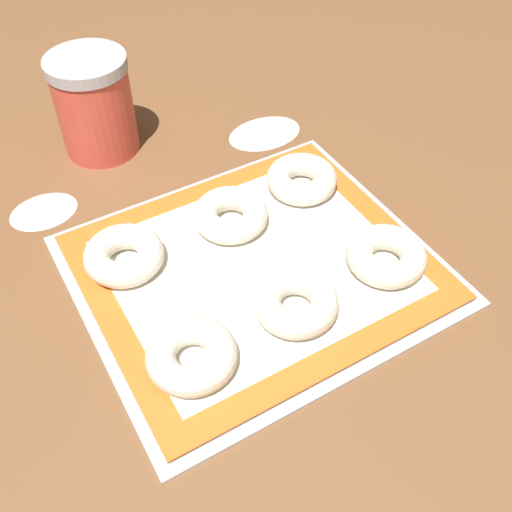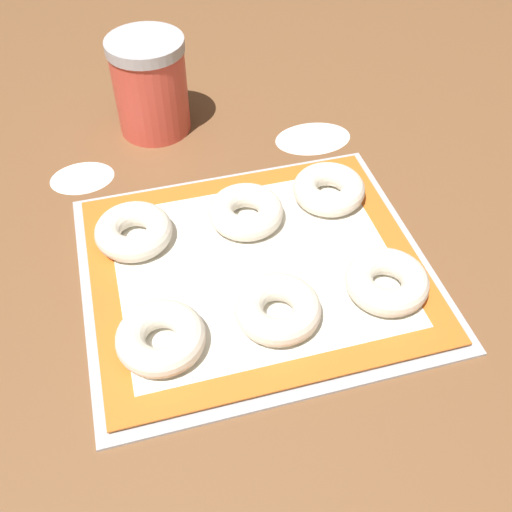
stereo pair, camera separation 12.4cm
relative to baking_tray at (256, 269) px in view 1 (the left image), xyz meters
name	(u,v)px [view 1 (the left image)]	position (x,y,z in m)	size (l,w,h in m)	color
ground_plane	(266,274)	(0.01, -0.01, 0.00)	(2.80, 2.80, 0.00)	brown
baking_tray	(256,269)	(0.00, 0.00, 0.00)	(0.40, 0.36, 0.01)	#B2B5BA
baking_mat	(256,266)	(0.00, 0.00, 0.01)	(0.38, 0.33, 0.00)	orange
bagel_front_left	(192,355)	(-0.12, -0.08, 0.02)	(0.09, 0.09, 0.03)	silver
bagel_front_center	(296,303)	(0.00, -0.08, 0.02)	(0.09, 0.09, 0.03)	silver
bagel_front_right	(386,256)	(0.13, -0.08, 0.02)	(0.09, 0.09, 0.03)	silver
bagel_back_left	(124,255)	(-0.13, 0.08, 0.02)	(0.09, 0.09, 0.03)	silver
bagel_back_center	(229,215)	(0.01, 0.08, 0.02)	(0.09, 0.09, 0.03)	silver
bagel_back_right	(302,179)	(0.12, 0.09, 0.02)	(0.09, 0.09, 0.03)	silver
flour_canister	(95,105)	(-0.07, 0.32, 0.07)	(0.11, 0.11, 0.14)	#DB4C3D
flour_patch_near	(265,133)	(0.15, 0.23, 0.00)	(0.11, 0.08, 0.00)	white
flour_patch_far	(43,211)	(-0.19, 0.23, 0.00)	(0.09, 0.07, 0.00)	white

